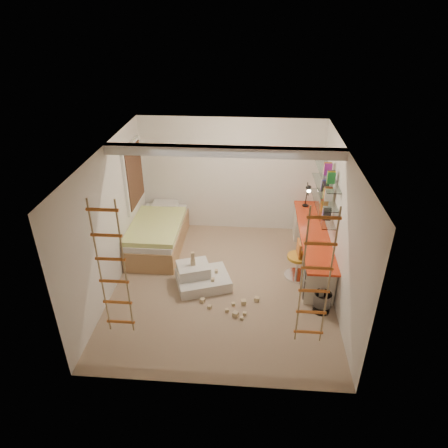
# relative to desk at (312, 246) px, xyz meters

# --- Properties ---
(floor) EXTENTS (4.50, 4.50, 0.00)m
(floor) POSITION_rel_desk_xyz_m (-1.72, -0.86, -0.40)
(floor) COLOR #997E62
(floor) RESTS_ON ground
(ceiling_beam) EXTENTS (4.00, 0.18, 0.16)m
(ceiling_beam) POSITION_rel_desk_xyz_m (-1.72, -0.56, 2.12)
(ceiling_beam) COLOR white
(ceiling_beam) RESTS_ON ceiling
(window_frame) EXTENTS (0.06, 1.15, 1.35)m
(window_frame) POSITION_rel_desk_xyz_m (-3.69, 0.64, 1.15)
(window_frame) COLOR white
(window_frame) RESTS_ON wall_left
(window_blind) EXTENTS (0.02, 1.00, 1.20)m
(window_blind) POSITION_rel_desk_xyz_m (-3.65, 0.64, 1.15)
(window_blind) COLOR #4C2D1E
(window_blind) RESTS_ON window_frame
(rope_ladder_left) EXTENTS (0.41, 0.04, 2.13)m
(rope_ladder_left) POSITION_rel_desk_xyz_m (-3.07, -2.61, 1.11)
(rope_ladder_left) COLOR #C56421
(rope_ladder_left) RESTS_ON ceiling
(rope_ladder_right) EXTENTS (0.41, 0.04, 2.13)m
(rope_ladder_right) POSITION_rel_desk_xyz_m (-0.37, -2.61, 1.11)
(rope_ladder_right) COLOR orange
(rope_ladder_right) RESTS_ON ceiling
(waste_bin) EXTENTS (0.30, 0.30, 0.37)m
(waste_bin) POSITION_rel_desk_xyz_m (0.03, -1.45, -0.22)
(waste_bin) COLOR white
(waste_bin) RESTS_ON floor
(desk) EXTENTS (0.56, 2.80, 0.75)m
(desk) POSITION_rel_desk_xyz_m (0.00, 0.00, 0.00)
(desk) COLOR #E6401B
(desk) RESTS_ON floor
(shelves) EXTENTS (0.25, 1.80, 0.71)m
(shelves) POSITION_rel_desk_xyz_m (0.15, 0.27, 1.10)
(shelves) COLOR white
(shelves) RESTS_ON wall_right
(bed) EXTENTS (1.02, 2.00, 0.69)m
(bed) POSITION_rel_desk_xyz_m (-3.20, 0.36, -0.07)
(bed) COLOR #AD7F51
(bed) RESTS_ON floor
(task_lamp) EXTENTS (0.14, 0.36, 0.57)m
(task_lamp) POSITION_rel_desk_xyz_m (-0.05, 0.96, 0.73)
(task_lamp) COLOR black
(task_lamp) RESTS_ON desk
(swivel_chair) EXTENTS (0.49, 0.49, 0.78)m
(swivel_chair) POSITION_rel_desk_xyz_m (-0.32, -0.49, -0.11)
(swivel_chair) COLOR gold
(swivel_chair) RESTS_ON floor
(play_platform) EXTENTS (1.14, 1.01, 0.42)m
(play_platform) POSITION_rel_desk_xyz_m (-2.14, -0.88, -0.24)
(play_platform) COLOR silver
(play_platform) RESTS_ON floor
(toy_blocks) EXTENTS (1.32, 1.07, 0.69)m
(toy_blocks) POSITION_rel_desk_xyz_m (-1.76, -1.28, -0.21)
(toy_blocks) COLOR #CCB284
(toy_blocks) RESTS_ON floor
(books) EXTENTS (0.14, 0.64, 0.92)m
(books) POSITION_rel_desk_xyz_m (0.15, 0.27, 1.21)
(books) COLOR #262626
(books) RESTS_ON shelves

